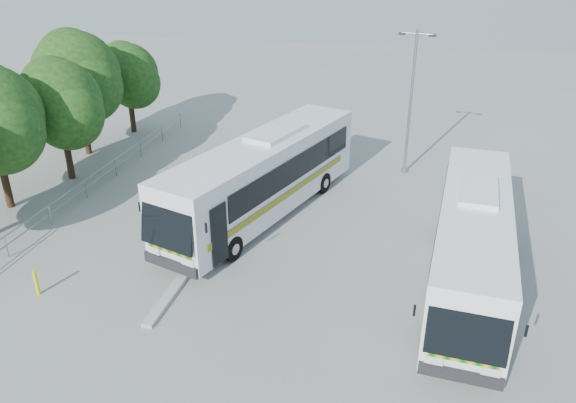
% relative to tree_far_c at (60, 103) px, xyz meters
% --- Properties ---
extents(ground, '(100.00, 100.00, 0.00)m').
position_rel_tree_far_c_xyz_m(ground, '(12.12, -5.10, -4.26)').
color(ground, '#969691').
rests_on(ground, ground).
extents(kerb_divider, '(0.40, 16.00, 0.15)m').
position_rel_tree_far_c_xyz_m(kerb_divider, '(9.82, -3.10, -4.18)').
color(kerb_divider, '#B2B2AD').
rests_on(kerb_divider, ground).
extents(railing, '(0.06, 22.00, 1.00)m').
position_rel_tree_far_c_xyz_m(railing, '(2.12, -1.10, -3.52)').
color(railing, gray).
rests_on(railing, ground).
extents(tree_far_c, '(4.97, 4.69, 6.49)m').
position_rel_tree_far_c_xyz_m(tree_far_c, '(0.00, 0.00, 0.00)').
color(tree_far_c, '#382314').
rests_on(tree_far_c, ground).
extents(tree_far_d, '(5.62, 5.30, 7.33)m').
position_rel_tree_far_c_xyz_m(tree_far_d, '(-1.19, 3.70, 0.56)').
color(tree_far_d, '#382314').
rests_on(tree_far_d, ground).
extents(tree_far_e, '(4.54, 4.28, 5.92)m').
position_rel_tree_far_c_xyz_m(tree_far_e, '(-0.51, 8.20, -0.37)').
color(tree_far_e, '#382314').
rests_on(tree_far_e, ground).
extents(coach_main, '(6.58, 13.37, 3.67)m').
position_rel_tree_far_c_xyz_m(coach_main, '(11.40, -1.81, -2.25)').
color(coach_main, silver).
rests_on(coach_main, ground).
extents(coach_adjacent, '(3.42, 12.27, 3.36)m').
position_rel_tree_far_c_xyz_m(coach_adjacent, '(20.53, -5.68, -2.42)').
color(coach_adjacent, white).
rests_on(coach_adjacent, ground).
extents(lamppost, '(1.89, 0.55, 7.78)m').
position_rel_tree_far_c_xyz_m(lamppost, '(17.69, 5.11, 0.04)').
color(lamppost, '#94979C').
rests_on(lamppost, ground).
extents(bollard, '(0.17, 0.17, 1.01)m').
position_rel_tree_far_c_xyz_m(bollard, '(5.00, -10.17, -3.75)').
color(bollard, yellow).
rests_on(bollard, ground).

